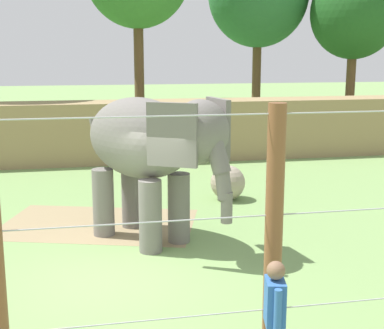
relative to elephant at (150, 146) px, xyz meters
The scene contains 8 objects.
ground_plane 2.88m from the elephant, 113.84° to the right, with size 120.00×120.00×0.00m, color #759956.
dirt_patch 2.79m from the elephant, 126.59° to the left, with size 4.52×2.85×0.01m, color #937F5B.
embankment_wall 9.28m from the elephant, 94.96° to the left, with size 36.00×1.80×2.24m, color #997F56.
elephant is the anchor object (origin of this frame).
enrichment_ball 4.27m from the elephant, 50.22° to the left, with size 0.96×0.96×0.96m, color gray.
cable_fence 4.82m from the elephant, 98.97° to the right, with size 12.17×0.24×3.42m.
zookeeper 5.81m from the elephant, 82.08° to the right, with size 0.29×0.59×1.67m.
tree_far_right 17.95m from the elephant, 49.69° to the left, with size 4.12×4.12×8.02m.
Camera 1 is at (-0.54, -9.52, 4.05)m, focal length 51.38 mm.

